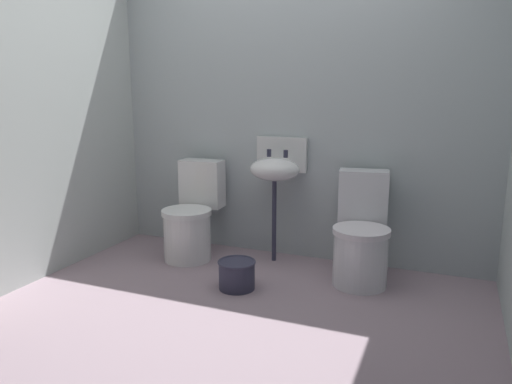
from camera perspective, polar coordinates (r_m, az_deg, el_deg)
The scene contains 7 objects.
ground_plane at distance 3.23m, azimuth -1.88°, elevation -13.89°, with size 3.50×2.57×0.08m, color gray.
wall_back at distance 3.97m, azimuth 4.81°, elevation 9.58°, with size 3.50×0.10×2.41m, color #AAB5B8.
wall_left at distance 3.93m, azimuth -23.47°, elevation 8.62°, with size 0.10×2.37×2.41m, color #B1BAB6.
toilet_left at distance 4.05m, azimuth -7.51°, elevation -3.12°, with size 0.42×0.61×0.78m.
toilet_right at distance 3.59m, azimuth 12.20°, elevation -5.28°, with size 0.47×0.64×0.78m.
sink at distance 3.85m, azimuth 2.33°, elevation 2.78°, with size 0.42×0.35×0.99m.
bucket at distance 3.44m, azimuth -2.26°, elevation -9.56°, with size 0.27×0.27×0.20m.
Camera 1 is at (1.20, -2.65, 1.37)m, focal length 34.21 mm.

